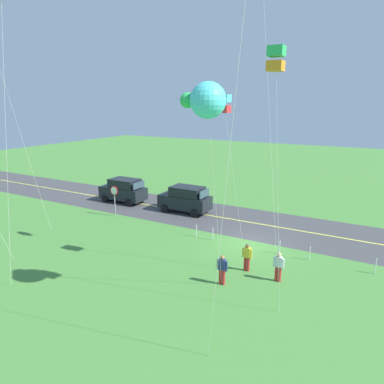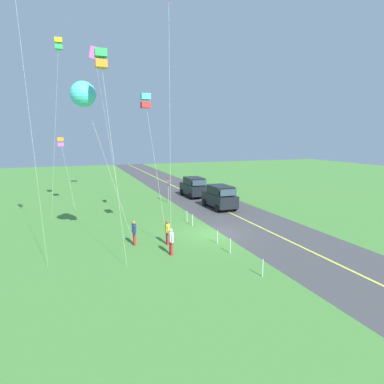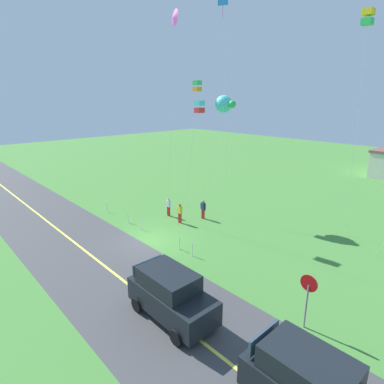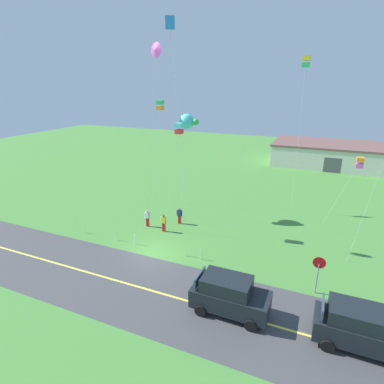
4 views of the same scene
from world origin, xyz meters
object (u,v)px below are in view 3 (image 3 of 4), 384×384
(car_suv_foreground, at_px, (171,294))
(kite_yellow_high, at_px, (199,107))
(kite_blue_mid, at_px, (174,19))
(kite_pink_drift, at_px, (223,4))
(person_adult_companion, at_px, (169,206))
(kite_red_low, at_px, (224,104))
(person_adult_near, at_px, (203,209))
(kite_green_far, at_px, (197,86))
(person_child_watcher, at_px, (180,213))
(stop_sign, at_px, (308,291))
(kite_orange_near, at_px, (368,18))

(car_suv_foreground, distance_m, kite_yellow_high, 13.66)
(kite_blue_mid, xyz_separation_m, kite_pink_drift, (-2.61, 7.69, 2.67))
(person_adult_companion, distance_m, kite_red_low, 9.58)
(person_adult_near, distance_m, kite_green_far, 10.21)
(kite_pink_drift, bearing_deg, person_adult_companion, -83.20)
(car_suv_foreground, bearing_deg, person_child_watcher, 137.41)
(stop_sign, bearing_deg, kite_red_low, 145.92)
(kite_red_low, distance_m, kite_blue_mid, 7.40)
(kite_pink_drift, bearing_deg, stop_sign, -36.05)
(person_adult_companion, xyz_separation_m, kite_yellow_high, (3.01, 0.63, 8.13))
(kite_yellow_high, bearing_deg, car_suv_foreground, -50.28)
(person_child_watcher, xyz_separation_m, kite_yellow_high, (1.18, 0.95, 8.13))
(person_child_watcher, height_order, kite_yellow_high, kite_yellow_high)
(person_adult_companion, bearing_deg, kite_red_low, -72.98)
(person_adult_companion, bearing_deg, kite_yellow_high, -125.15)
(person_child_watcher, height_order, kite_pink_drift, kite_pink_drift)
(car_suv_foreground, bearing_deg, kite_orange_near, 82.98)
(person_adult_near, distance_m, person_child_watcher, 2.10)
(person_adult_companion, distance_m, kite_yellow_high, 8.70)
(kite_orange_near, bearing_deg, kite_blue_mid, -148.73)
(stop_sign, xyz_separation_m, person_adult_near, (-12.23, 5.86, -0.94))
(kite_red_low, relative_size, kite_yellow_high, 1.04)
(kite_yellow_high, xyz_separation_m, kite_pink_drift, (-3.86, 6.50, 8.36))
(stop_sign, height_order, kite_pink_drift, kite_pink_drift)
(person_adult_near, bearing_deg, kite_red_low, -59.23)
(stop_sign, xyz_separation_m, person_adult_companion, (-14.66, 4.16, -0.94))
(car_suv_foreground, height_order, kite_orange_near, kite_orange_near)
(person_adult_companion, bearing_deg, stop_sign, -152.86)
(kite_blue_mid, distance_m, kite_pink_drift, 8.55)
(car_suv_foreground, height_order, kite_green_far, kite_green_far)
(stop_sign, distance_m, kite_red_low, 16.84)
(person_child_watcher, distance_m, kite_orange_near, 17.53)
(stop_sign, distance_m, person_adult_near, 13.59)
(person_adult_companion, bearing_deg, person_child_watcher, -146.77)
(stop_sign, relative_size, kite_blue_mid, 0.17)
(car_suv_foreground, height_order, person_adult_companion, car_suv_foreground)
(stop_sign, relative_size, kite_green_far, 0.23)
(kite_green_far, height_order, kite_orange_near, kite_orange_near)
(person_adult_near, bearing_deg, person_child_watcher, 97.21)
(car_suv_foreground, relative_size, kite_orange_near, 0.30)
(kite_blue_mid, xyz_separation_m, kite_orange_near, (10.06, 6.11, -0.66))
(person_child_watcher, relative_size, kite_green_far, 0.15)
(kite_blue_mid, xyz_separation_m, kite_yellow_high, (1.25, 1.20, -5.69))
(car_suv_foreground, bearing_deg, kite_green_far, 132.17)
(person_child_watcher, relative_size, kite_yellow_high, 0.17)
(kite_red_low, relative_size, kite_orange_near, 0.68)
(kite_yellow_high, distance_m, kite_pink_drift, 11.27)
(person_child_watcher, height_order, kite_red_low, kite_red_low)
(stop_sign, height_order, kite_blue_mid, kite_blue_mid)
(stop_sign, xyz_separation_m, kite_pink_drift, (-15.51, 11.29, 15.56))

